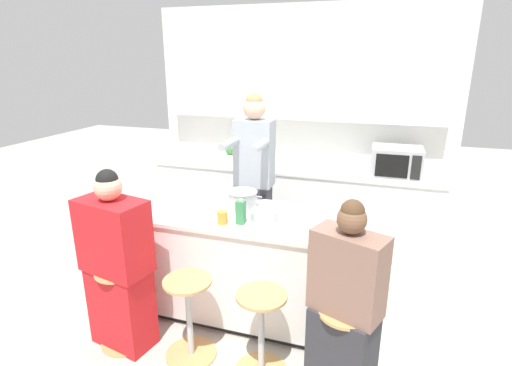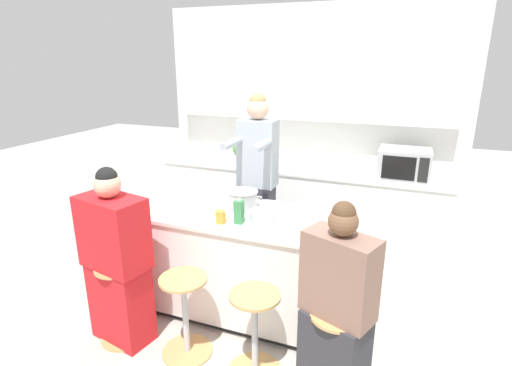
{
  "view_description": "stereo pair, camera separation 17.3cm",
  "coord_description": "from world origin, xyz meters",
  "px_view_note": "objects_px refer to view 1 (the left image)",
  "views": [
    {
      "loc": [
        0.94,
        -2.85,
        2.13
      ],
      "look_at": [
        0.0,
        0.08,
        1.16
      ],
      "focal_mm": 28.0,
      "sensor_mm": 36.0,
      "label": 1
    },
    {
      "loc": [
        1.11,
        -2.79,
        2.13
      ],
      "look_at": [
        0.0,
        0.08,
        1.16
      ],
      "focal_mm": 28.0,
      "sensor_mm": 36.0,
      "label": 2
    }
  ],
  "objects_px": {
    "bar_stool_leftmost": "(123,305)",
    "potted_plant": "(231,152)",
    "coffee_cup_near": "(179,202)",
    "person_cooking": "(254,189)",
    "bar_stool_rightmost": "(343,351)",
    "juice_carton": "(241,212)",
    "bar_stool_center_left": "(189,317)",
    "person_wrapped_blanket": "(117,267)",
    "coffee_cup_far": "(222,218)",
    "bar_stool_center_right": "(261,333)",
    "microwave": "(396,162)",
    "cooking_pot": "(242,200)",
    "kitchen_island": "(253,265)",
    "person_seated_near": "(344,314)",
    "fruit_bowl": "(264,216)"
  },
  "relations": [
    {
      "from": "bar_stool_leftmost",
      "to": "potted_plant",
      "type": "bearing_deg",
      "value": 87.95
    },
    {
      "from": "coffee_cup_near",
      "to": "potted_plant",
      "type": "distance_m",
      "value": 1.48
    },
    {
      "from": "person_cooking",
      "to": "potted_plant",
      "type": "distance_m",
      "value": 1.04
    },
    {
      "from": "bar_stool_rightmost",
      "to": "juice_carton",
      "type": "bearing_deg",
      "value": 150.87
    },
    {
      "from": "bar_stool_center_left",
      "to": "person_cooking",
      "type": "height_order",
      "value": "person_cooking"
    },
    {
      "from": "bar_stool_rightmost",
      "to": "person_cooking",
      "type": "distance_m",
      "value": 1.72
    },
    {
      "from": "bar_stool_center_left",
      "to": "juice_carton",
      "type": "relative_size",
      "value": 3.16
    },
    {
      "from": "person_wrapped_blanket",
      "to": "coffee_cup_far",
      "type": "relative_size",
      "value": 12.84
    },
    {
      "from": "bar_stool_center_right",
      "to": "person_cooking",
      "type": "height_order",
      "value": "person_cooking"
    },
    {
      "from": "person_wrapped_blanket",
      "to": "microwave",
      "type": "height_order",
      "value": "person_wrapped_blanket"
    },
    {
      "from": "person_cooking",
      "to": "cooking_pot",
      "type": "height_order",
      "value": "person_cooking"
    },
    {
      "from": "coffee_cup_near",
      "to": "juice_carton",
      "type": "bearing_deg",
      "value": -15.71
    },
    {
      "from": "bar_stool_rightmost",
      "to": "coffee_cup_far",
      "type": "xyz_separation_m",
      "value": [
        -1.0,
        0.43,
        0.63
      ]
    },
    {
      "from": "kitchen_island",
      "to": "potted_plant",
      "type": "height_order",
      "value": "potted_plant"
    },
    {
      "from": "bar_stool_leftmost",
      "to": "juice_carton",
      "type": "bearing_deg",
      "value": 31.64
    },
    {
      "from": "bar_stool_rightmost",
      "to": "microwave",
      "type": "distance_m",
      "value": 2.25
    },
    {
      "from": "bar_stool_rightmost",
      "to": "person_seated_near",
      "type": "relative_size",
      "value": 0.46
    },
    {
      "from": "fruit_bowl",
      "to": "microwave",
      "type": "bearing_deg",
      "value": 56.75
    },
    {
      "from": "bar_stool_center_right",
      "to": "bar_stool_center_left",
      "type": "bearing_deg",
      "value": 179.29
    },
    {
      "from": "bar_stool_center_left",
      "to": "bar_stool_center_right",
      "type": "bearing_deg",
      "value": -0.71
    },
    {
      "from": "person_wrapped_blanket",
      "to": "potted_plant",
      "type": "relative_size",
      "value": 6.03
    },
    {
      "from": "person_seated_near",
      "to": "microwave",
      "type": "distance_m",
      "value": 2.17
    },
    {
      "from": "coffee_cup_near",
      "to": "person_cooking",
      "type": "bearing_deg",
      "value": 51.73
    },
    {
      "from": "fruit_bowl",
      "to": "coffee_cup_far",
      "type": "xyz_separation_m",
      "value": [
        -0.29,
        -0.16,
        0.01
      ]
    },
    {
      "from": "coffee_cup_near",
      "to": "coffee_cup_far",
      "type": "height_order",
      "value": "coffee_cup_far"
    },
    {
      "from": "fruit_bowl",
      "to": "coffee_cup_near",
      "type": "bearing_deg",
      "value": 175.13
    },
    {
      "from": "coffee_cup_near",
      "to": "bar_stool_rightmost",
      "type": "bearing_deg",
      "value": -23.81
    },
    {
      "from": "person_wrapped_blanket",
      "to": "cooking_pot",
      "type": "relative_size",
      "value": 4.09
    },
    {
      "from": "person_wrapped_blanket",
      "to": "coffee_cup_far",
      "type": "bearing_deg",
      "value": 45.23
    },
    {
      "from": "kitchen_island",
      "to": "coffee_cup_near",
      "type": "xyz_separation_m",
      "value": [
        -0.66,
        -0.01,
        0.49
      ]
    },
    {
      "from": "cooking_pot",
      "to": "microwave",
      "type": "relative_size",
      "value": 0.68
    },
    {
      "from": "person_cooking",
      "to": "person_wrapped_blanket",
      "type": "relative_size",
      "value": 1.3
    },
    {
      "from": "bar_stool_center_left",
      "to": "coffee_cup_far",
      "type": "height_order",
      "value": "coffee_cup_far"
    },
    {
      "from": "bar_stool_center_left",
      "to": "juice_carton",
      "type": "height_order",
      "value": "juice_carton"
    },
    {
      "from": "coffee_cup_near",
      "to": "juice_carton",
      "type": "height_order",
      "value": "juice_carton"
    },
    {
      "from": "cooking_pot",
      "to": "juice_carton",
      "type": "height_order",
      "value": "juice_carton"
    },
    {
      "from": "bar_stool_leftmost",
      "to": "person_wrapped_blanket",
      "type": "relative_size",
      "value": 0.45
    },
    {
      "from": "bar_stool_leftmost",
      "to": "coffee_cup_near",
      "type": "height_order",
      "value": "coffee_cup_near"
    },
    {
      "from": "bar_stool_leftmost",
      "to": "coffee_cup_near",
      "type": "distance_m",
      "value": 0.92
    },
    {
      "from": "bar_stool_leftmost",
      "to": "cooking_pot",
      "type": "distance_m",
      "value": 1.24
    },
    {
      "from": "bar_stool_center_left",
      "to": "coffee_cup_far",
      "type": "bearing_deg",
      "value": 75.87
    },
    {
      "from": "juice_carton",
      "to": "coffee_cup_near",
      "type": "bearing_deg",
      "value": 164.29
    },
    {
      "from": "bar_stool_rightmost",
      "to": "cooking_pot",
      "type": "xyz_separation_m",
      "value": [
        -0.96,
        0.78,
        0.66
      ]
    },
    {
      "from": "person_wrapped_blanket",
      "to": "cooking_pot",
      "type": "height_order",
      "value": "person_wrapped_blanket"
    },
    {
      "from": "bar_stool_center_right",
      "to": "bar_stool_rightmost",
      "type": "bearing_deg",
      "value": -1.11
    },
    {
      "from": "coffee_cup_far",
      "to": "bar_stool_rightmost",
      "type": "bearing_deg",
      "value": -23.54
    },
    {
      "from": "bar_stool_leftmost",
      "to": "person_seated_near",
      "type": "xyz_separation_m",
      "value": [
        1.64,
        -0.0,
        0.29
      ]
    },
    {
      "from": "person_seated_near",
      "to": "cooking_pot",
      "type": "distance_m",
      "value": 1.29
    },
    {
      "from": "bar_stool_center_right",
      "to": "juice_carton",
      "type": "distance_m",
      "value": 0.88
    },
    {
      "from": "person_seated_near",
      "to": "microwave",
      "type": "xyz_separation_m",
      "value": [
        0.28,
        2.1,
        0.48
      ]
    }
  ]
}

